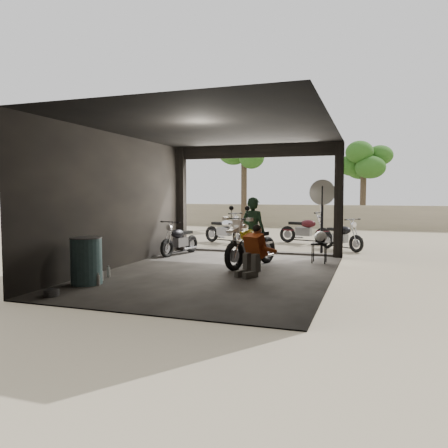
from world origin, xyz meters
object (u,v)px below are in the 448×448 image
Objects in this scene: outside_bike_c at (341,234)px; oil_drum at (86,261)px; main_bike at (251,242)px; sign_post at (322,205)px; helmet at (321,237)px; mechanic at (252,252)px; outside_bike_a at (225,228)px; outside_bike_b at (305,228)px; left_bike at (180,238)px; rider at (253,231)px; stool at (319,246)px.

oil_drum is at bearing -172.97° from outside_bike_c.
sign_post reaches higher than main_bike.
sign_post is (-0.12, 1.36, 0.78)m from helmet.
outside_bike_c is at bearing 98.83° from mechanic.
sign_post reaches higher than outside_bike_a.
left_bike is at bearing 157.75° from outside_bike_b.
left_bike is 0.91× the size of outside_bike_a.
oil_drum is (-2.45, -3.39, -0.38)m from rider.
oil_drum is 0.43× the size of sign_post.
sign_post is at bearing 54.76° from oil_drum.
outside_bike_b is 0.77× the size of sign_post.
helmet is (1.57, 0.78, -0.17)m from rider.
outside_bike_a reaches higher than left_bike.
sign_post is at bearing 99.20° from mechanic.
mechanic reaches higher than left_bike.
left_bike is 0.68× the size of sign_post.
outside_bike_a is at bearing 119.52° from outside_bike_c.
sign_post reaches higher than rider.
sign_post reaches higher than oil_drum.
rider is at bearing -168.96° from outside_bike_c.
main_bike reaches higher than mechanic.
helmet is at bearing -143.01° from rider.
mechanic reaches higher than oil_drum.
sign_post reaches higher than helmet.
mechanic is at bearing -167.22° from outside_bike_b.
outside_bike_c is 2.83m from helmet.
outside_bike_a is 7.66m from oil_drum.
outside_bike_a is 0.75× the size of sign_post.
main_bike is 1.30m from mechanic.
main_bike is at bearing 130.71° from mechanic.
stool is at bearing -148.15° from outside_bike_c.
stool is at bearing -152.76° from outside_bike_b.
outside_bike_b is 4.38m from helmet.
oil_drum is (-2.84, -1.83, -0.07)m from mechanic.
sign_post is at bearing -98.26° from outside_bike_a.
outside_bike_a is at bearing 119.97° from outside_bike_b.
outside_bike_b is 3.22× the size of stool.
sign_post is at bearing 112.59° from helmet.
sign_post is at bearing -113.46° from rider.
outside_bike_a is at bearing 139.02° from mechanic.
left_bike is 4.19m from sign_post.
main_bike is 1.88m from helmet.
main_bike is 1.10× the size of outside_bike_b.
main_bike is 1.85m from stool.
outside_bike_b is at bearing 121.20° from sign_post.
left_bike is 1.61× the size of oil_drum.
rider is 5.05× the size of helmet.
outside_bike_b is at bearing 81.85° from outside_bike_c.
rider is (-0.56, -5.04, 0.28)m from outside_bike_b.
main_bike reaches higher than left_bike.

